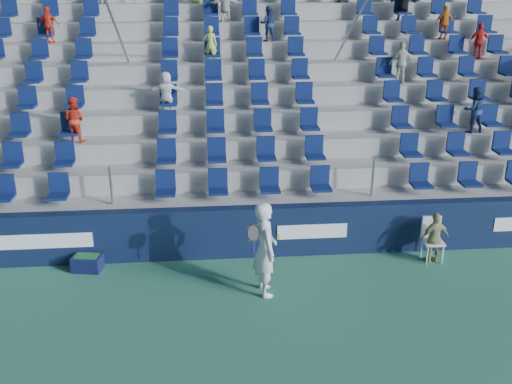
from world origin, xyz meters
The scene contains 7 objects.
ground centered at (0.00, 0.00, 0.00)m, with size 70.00×70.00×0.00m, color #307255.
sponsor_wall centered at (0.00, 3.15, 0.60)m, with size 24.00×0.32×1.20m.
grandstand centered at (0.00, 8.24, 2.14)m, with size 24.00×8.17×6.63m.
tennis_player centered at (0.27, 1.48, 0.99)m, with size 0.69×0.78×1.98m.
line_judge_chair centered at (4.18, 2.65, 0.57)m, with size 0.45×0.46×1.00m.
line_judge centered at (4.18, 2.50, 0.59)m, with size 0.69×0.29×1.18m, color tan.
ball_bin centered at (-3.52, 2.75, 0.19)m, with size 0.68×0.51×0.35m.
Camera 1 is at (-0.77, -8.61, 6.13)m, focal length 40.00 mm.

